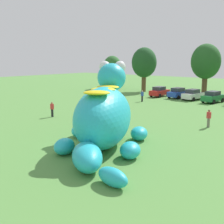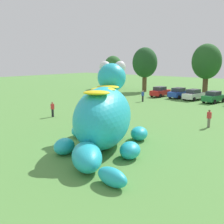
{
  "view_description": "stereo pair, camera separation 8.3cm",
  "coord_description": "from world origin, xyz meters",
  "px_view_note": "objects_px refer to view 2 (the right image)",
  "views": [
    {
      "loc": [
        14.79,
        -14.1,
        6.44
      ],
      "look_at": [
        1.29,
        2.1,
        2.46
      ],
      "focal_mm": 45.52,
      "sensor_mm": 36.0,
      "label": 1
    },
    {
      "loc": [
        14.86,
        -14.05,
        6.44
      ],
      "look_at": [
        1.29,
        2.1,
        2.46
      ],
      "focal_mm": 45.52,
      "sensor_mm": 36.0,
      "label": 2
    }
  ],
  "objects_px": {
    "car_white": "(194,95)",
    "car_green": "(214,97)",
    "spectator_mid_field": "(143,96)",
    "spectator_wandering": "(53,109)",
    "giant_inflatable_creature": "(103,116)",
    "car_red": "(160,92)",
    "spectator_by_cars": "(209,119)",
    "car_blue": "(179,93)"
  },
  "relations": [
    {
      "from": "car_red",
      "to": "car_white",
      "type": "distance_m",
      "value": 6.19
    },
    {
      "from": "car_green",
      "to": "car_red",
      "type": "bearing_deg",
      "value": 174.88
    },
    {
      "from": "car_blue",
      "to": "spectator_wandering",
      "type": "distance_m",
      "value": 23.41
    },
    {
      "from": "car_green",
      "to": "spectator_by_cars",
      "type": "distance_m",
      "value": 16.41
    },
    {
      "from": "spectator_wandering",
      "to": "car_white",
      "type": "bearing_deg",
      "value": 73.85
    },
    {
      "from": "giant_inflatable_creature",
      "to": "car_green",
      "type": "bearing_deg",
      "value": 93.67
    },
    {
      "from": "car_green",
      "to": "spectator_wandering",
      "type": "xyz_separation_m",
      "value": [
        -9.91,
        -21.91,
        -0.01
      ]
    },
    {
      "from": "car_red",
      "to": "spectator_mid_field",
      "type": "xyz_separation_m",
      "value": [
        0.97,
        -6.73,
        -0.01
      ]
    },
    {
      "from": "car_green",
      "to": "spectator_mid_field",
      "type": "xyz_separation_m",
      "value": [
        -8.61,
        -5.88,
        -0.01
      ]
    },
    {
      "from": "car_white",
      "to": "spectator_wandering",
      "type": "distance_m",
      "value": 23.42
    },
    {
      "from": "spectator_mid_field",
      "to": "spectator_by_cars",
      "type": "distance_m",
      "value": 16.99
    },
    {
      "from": "car_green",
      "to": "car_white",
      "type": "bearing_deg",
      "value": 170.22
    },
    {
      "from": "spectator_mid_field",
      "to": "spectator_wandering",
      "type": "bearing_deg",
      "value": -94.63
    },
    {
      "from": "giant_inflatable_creature",
      "to": "spectator_by_cars",
      "type": "xyz_separation_m",
      "value": [
        3.7,
        10.86,
        -1.43
      ]
    },
    {
      "from": "spectator_by_cars",
      "to": "spectator_wandering",
      "type": "distance_m",
      "value": 16.58
    },
    {
      "from": "car_red",
      "to": "spectator_by_cars",
      "type": "xyz_separation_m",
      "value": [
        14.97,
        -16.36,
        -0.01
      ]
    },
    {
      "from": "car_green",
      "to": "spectator_wandering",
      "type": "relative_size",
      "value": 2.52
    },
    {
      "from": "car_red",
      "to": "spectator_wandering",
      "type": "bearing_deg",
      "value": -90.83
    },
    {
      "from": "car_red",
      "to": "spectator_by_cars",
      "type": "height_order",
      "value": "car_red"
    },
    {
      "from": "giant_inflatable_creature",
      "to": "car_green",
      "type": "distance_m",
      "value": 26.45
    },
    {
      "from": "giant_inflatable_creature",
      "to": "spectator_mid_field",
      "type": "relative_size",
      "value": 6.07
    },
    {
      "from": "car_white",
      "to": "spectator_wandering",
      "type": "height_order",
      "value": "car_white"
    },
    {
      "from": "car_red",
      "to": "car_blue",
      "type": "xyz_separation_m",
      "value": [
        3.31,
        0.36,
        0.0
      ]
    },
    {
      "from": "car_green",
      "to": "spectator_mid_field",
      "type": "height_order",
      "value": "car_green"
    },
    {
      "from": "car_red",
      "to": "car_green",
      "type": "bearing_deg",
      "value": -5.12
    },
    {
      "from": "giant_inflatable_creature",
      "to": "car_blue",
      "type": "xyz_separation_m",
      "value": [
        -7.96,
        27.58,
        -1.42
      ]
    },
    {
      "from": "car_blue",
      "to": "car_green",
      "type": "xyz_separation_m",
      "value": [
        6.27,
        -1.22,
        0.0
      ]
    },
    {
      "from": "giant_inflatable_creature",
      "to": "spectator_by_cars",
      "type": "height_order",
      "value": "giant_inflatable_creature"
    },
    {
      "from": "car_red",
      "to": "spectator_wandering",
      "type": "xyz_separation_m",
      "value": [
        -0.33,
        -22.77,
        -0.01
      ]
    },
    {
      "from": "giant_inflatable_creature",
      "to": "car_green",
      "type": "height_order",
      "value": "giant_inflatable_creature"
    },
    {
      "from": "car_blue",
      "to": "car_white",
      "type": "height_order",
      "value": "same"
    },
    {
      "from": "car_white",
      "to": "car_green",
      "type": "bearing_deg",
      "value": -9.78
    },
    {
      "from": "car_blue",
      "to": "spectator_mid_field",
      "type": "distance_m",
      "value": 7.47
    },
    {
      "from": "car_red",
      "to": "spectator_mid_field",
      "type": "distance_m",
      "value": 6.8
    },
    {
      "from": "spectator_mid_field",
      "to": "spectator_wandering",
      "type": "xyz_separation_m",
      "value": [
        -1.3,
        -16.04,
        0.0
      ]
    },
    {
      "from": "car_red",
      "to": "car_blue",
      "type": "relative_size",
      "value": 0.98
    },
    {
      "from": "spectator_wandering",
      "to": "car_red",
      "type": "bearing_deg",
      "value": 89.17
    },
    {
      "from": "car_blue",
      "to": "spectator_wandering",
      "type": "bearing_deg",
      "value": -98.95
    },
    {
      "from": "spectator_mid_field",
      "to": "car_green",
      "type": "bearing_deg",
      "value": 34.3
    },
    {
      "from": "giant_inflatable_creature",
      "to": "car_red",
      "type": "bearing_deg",
      "value": 112.49
    },
    {
      "from": "car_white",
      "to": "spectator_by_cars",
      "type": "height_order",
      "value": "car_white"
    },
    {
      "from": "giant_inflatable_creature",
      "to": "car_blue",
      "type": "distance_m",
      "value": 28.74
    }
  ]
}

